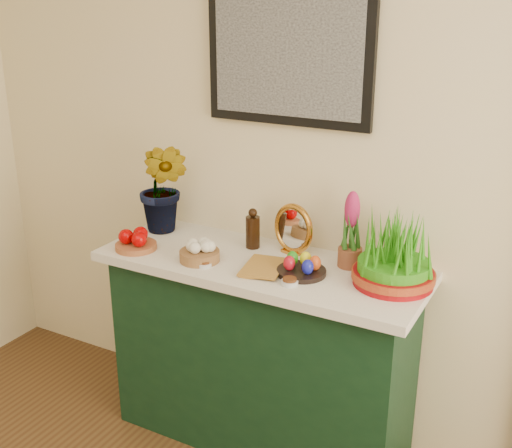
{
  "coord_description": "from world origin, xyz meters",
  "views": [
    {
      "loc": [
        0.88,
        -0.19,
        1.96
      ],
      "look_at": [
        -0.29,
        1.95,
        1.07
      ],
      "focal_mm": 45.0,
      "sensor_mm": 36.0,
      "label": 1
    }
  ],
  "objects_px": {
    "book": "(245,264)",
    "mirror": "(293,229)",
    "hyacinth_green": "(163,173)",
    "sideboard": "(261,356)",
    "wheatgrass_sabzeh": "(395,257)"
  },
  "relations": [
    {
      "from": "book",
      "to": "mirror",
      "type": "bearing_deg",
      "value": 56.7
    },
    {
      "from": "mirror",
      "to": "book",
      "type": "xyz_separation_m",
      "value": [
        -0.1,
        -0.24,
        -0.09
      ]
    },
    {
      "from": "hyacinth_green",
      "to": "mirror",
      "type": "relative_size",
      "value": 2.56
    },
    {
      "from": "sideboard",
      "to": "book",
      "type": "height_order",
      "value": "book"
    },
    {
      "from": "mirror",
      "to": "wheatgrass_sabzeh",
      "type": "relative_size",
      "value": 0.7
    },
    {
      "from": "book",
      "to": "sideboard",
      "type": "bearing_deg",
      "value": 65.11
    },
    {
      "from": "book",
      "to": "wheatgrass_sabzeh",
      "type": "relative_size",
      "value": 0.66
    },
    {
      "from": "book",
      "to": "wheatgrass_sabzeh",
      "type": "xyz_separation_m",
      "value": [
        0.58,
        0.14,
        0.1
      ]
    },
    {
      "from": "mirror",
      "to": "wheatgrass_sabzeh",
      "type": "distance_m",
      "value": 0.49
    },
    {
      "from": "mirror",
      "to": "wheatgrass_sabzeh",
      "type": "xyz_separation_m",
      "value": [
        0.48,
        -0.11,
        0.01
      ]
    },
    {
      "from": "sideboard",
      "to": "mirror",
      "type": "bearing_deg",
      "value": 62.0
    },
    {
      "from": "sideboard",
      "to": "hyacinth_green",
      "type": "distance_m",
      "value": 0.94
    },
    {
      "from": "sideboard",
      "to": "book",
      "type": "xyz_separation_m",
      "value": [
        -0.02,
        -0.1,
        0.48
      ]
    },
    {
      "from": "sideboard",
      "to": "wheatgrass_sabzeh",
      "type": "height_order",
      "value": "wheatgrass_sabzeh"
    },
    {
      "from": "sideboard",
      "to": "hyacinth_green",
      "type": "relative_size",
      "value": 2.27
    }
  ]
}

